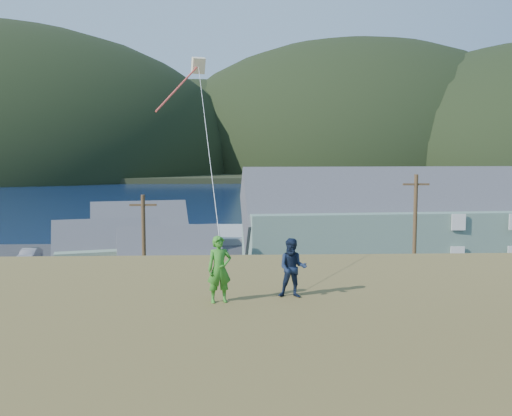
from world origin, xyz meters
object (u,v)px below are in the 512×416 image
Objects in this scene: wharf at (182,235)px; kite_flyer_navy at (293,268)px; shed_palegreen_far at (140,229)px; lodge at (418,222)px; shed_white at (170,263)px; kite_flyer_green at (219,269)px; shed_palegreen_near at (108,254)px.

kite_flyer_navy reaches higher than wharf.
wharf is 11.84m from shed_palegreen_far.
lodge reaches higher than shed_white.
kite_flyer_green is (9.68, -47.78, 5.39)m from shed_palegreen_far.
kite_flyer_green is (4.50, -29.80, 5.60)m from shed_white.
shed_white is at bearing 109.80° from kite_flyer_navy.
kite_flyer_green is at bearing -159.76° from kite_flyer_navy.
wharf is 25.44m from shed_palegreen_near.
shed_palegreen_near is 35.89m from kite_flyer_navy.
shed_palegreen_near is at bearing -104.17° from shed_palegreen_far.
kite_flyer_navy is at bearing -85.36° from shed_palegreen_near.
shed_palegreen_far reaches higher than wharf.
shed_palegreen_near is 6.87m from shed_white.
kite_flyer_green is at bearing -93.58° from shed_white.
kite_flyer_navy is (11.86, -33.42, 5.53)m from shed_palegreen_near.
shed_palegreen_far reaches higher than shed_palegreen_near.
kite_flyer_navy is (1.80, 0.40, -0.07)m from kite_flyer_green.
lodge is 3.80× the size of shed_white.
wharf is at bearing 81.14° from shed_white.
shed_palegreen_near is (-27.66, -4.91, -2.01)m from lodge.
shed_palegreen_far is 49.04m from kite_flyer_navy.
kite_flyer_green is (-17.60, -38.73, 3.58)m from lodge.
lodge is at bearing 9.85° from shed_white.
lodge reaches higher than shed_palegreen_far.
wharf is at bearing 82.20° from kite_flyer_green.
kite_flyer_green is 1.85m from kite_flyer_navy.
shed_palegreen_near is (-3.89, -25.07, 1.96)m from wharf.
wharf is 16.21× the size of kite_flyer_green.
wharf is 2.63× the size of shed_palegreen_near.
lodge reaches higher than kite_flyer_green.
shed_white is 5.93× the size of kite_flyer_navy.
kite_flyer_green is (10.06, -33.82, 5.59)m from shed_palegreen_near.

